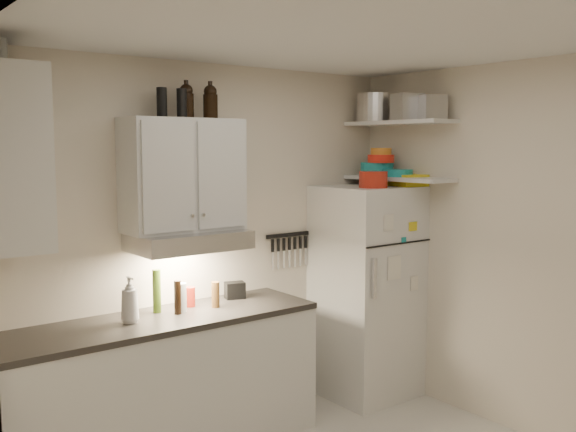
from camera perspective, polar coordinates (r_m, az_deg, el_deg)
ceiling at (r=3.47m, az=6.00°, el=16.03°), size 3.20×3.00×0.02m
back_wall at (r=4.69m, az=-6.97°, el=-2.59°), size 3.20×0.02×2.60m
left_wall at (r=2.70m, az=-20.46°, el=-9.59°), size 0.02×3.00×2.60m
right_wall at (r=4.73m, az=20.14°, el=-2.86°), size 0.02×3.00×2.60m
base_cabinet at (r=4.40m, az=-11.09°, el=-14.89°), size 2.10×0.60×0.88m
countertop at (r=4.25m, az=-11.22°, el=-9.10°), size 2.10×0.62×0.04m
upper_cabinet at (r=4.34m, az=-9.31°, el=3.62°), size 0.80×0.33×0.75m
side_cabinet at (r=3.80m, az=-23.64°, el=4.71°), size 0.33×0.55×1.00m
range_hood at (r=4.33m, az=-8.80°, el=-2.16°), size 0.76×0.46×0.12m
fridge at (r=5.26m, az=6.99°, el=-6.63°), size 0.70×0.68×1.70m
shelf_hi at (r=5.18m, az=9.84°, el=8.17°), size 0.30×0.95×0.03m
shelf_lo at (r=5.18m, az=9.75°, el=3.30°), size 0.30×0.95×0.03m
knife_strip at (r=5.06m, az=0.02°, el=-1.68°), size 0.42×0.02×0.03m
dutch_oven at (r=4.94m, az=7.59°, el=3.24°), size 0.25×0.25×0.13m
book_stack at (r=5.20m, az=10.55°, el=3.15°), size 0.27×0.32×0.09m
spice_jar at (r=5.16m, az=8.55°, el=3.16°), size 0.07×0.07×0.09m
stock_pot at (r=5.36m, az=7.83°, el=9.51°), size 0.37×0.37×0.23m
tin_a at (r=5.05m, az=10.55°, el=9.52°), size 0.24×0.23×0.20m
tin_b at (r=5.01m, az=12.59°, el=9.40°), size 0.24×0.24×0.18m
bowl_teal at (r=5.32m, az=7.92°, el=4.15°), size 0.27×0.27×0.11m
bowl_orange at (r=5.26m, az=8.26°, el=5.06°), size 0.22×0.22×0.06m
bowl_yellow at (r=5.26m, az=8.27°, el=5.71°), size 0.17×0.17×0.05m
plates at (r=5.18m, az=9.76°, el=3.79°), size 0.30×0.30×0.06m
growler_a at (r=4.38m, az=-9.02°, el=10.09°), size 0.12×0.12×0.23m
growler_b at (r=4.47m, az=-6.91°, el=10.06°), size 0.11×0.11×0.24m
thermos_a at (r=4.31m, az=-9.43°, el=9.86°), size 0.09×0.09×0.19m
thermos_b at (r=4.28m, az=-11.15°, el=9.87°), size 0.09×0.09×0.19m
soap_bottle at (r=4.13m, az=-13.90°, el=-7.03°), size 0.13×0.13×0.32m
pepper_mill at (r=4.43m, az=-6.47°, el=-6.96°), size 0.07×0.07×0.18m
oil_bottle at (r=4.35m, az=-11.59°, el=-6.55°), size 0.06×0.06×0.29m
vinegar_bottle at (r=4.29m, az=-9.78°, el=-7.13°), size 0.05×0.05×0.22m
clear_bottle at (r=4.35m, az=-9.42°, el=-7.16°), size 0.08×0.08×0.19m
red_jar at (r=4.48m, az=-8.68°, el=-7.12°), size 0.09×0.09×0.14m
caddy at (r=4.68m, az=-4.75°, el=-6.59°), size 0.16×0.14×0.12m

